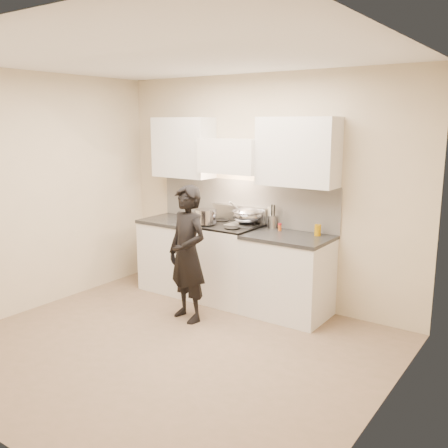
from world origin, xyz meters
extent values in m
plane|color=#876B54|center=(0.00, 0.00, 0.00)|extent=(4.00, 4.00, 0.00)
cube|color=beige|center=(0.00, 1.75, 1.35)|extent=(4.00, 0.04, 2.70)
cube|color=beige|center=(-2.00, 0.00, 1.35)|extent=(0.04, 3.50, 2.70)
cube|color=beige|center=(2.00, 0.00, 1.35)|extent=(0.04, 3.50, 2.70)
cube|color=white|center=(0.00, 0.00, 2.69)|extent=(4.00, 3.50, 0.02)
cube|color=silver|center=(-0.25, 1.74, 1.19)|extent=(2.50, 0.02, 0.53)
cube|color=#9E9E9E|center=(-0.30, 1.70, 1.03)|extent=(0.76, 0.08, 0.20)
cube|color=white|center=(-0.30, 1.55, 1.75)|extent=(0.76, 0.40, 0.40)
cylinder|color=#B5B6C0|center=(-0.30, 1.37, 1.57)|extent=(0.66, 0.02, 0.02)
cube|color=white|center=(0.53, 1.58, 1.83)|extent=(0.90, 0.33, 0.75)
cube|color=white|center=(-1.08, 1.58, 1.83)|extent=(0.80, 0.33, 0.75)
cube|color=beige|center=(0.13, 1.73, 1.10)|extent=(0.08, 0.01, 0.12)
cube|color=white|center=(-0.30, 1.43, 0.46)|extent=(0.76, 0.65, 0.92)
cube|color=black|center=(-0.30, 1.43, 0.93)|extent=(0.76, 0.65, 0.02)
cube|color=silver|center=(-0.14, 1.54, 0.95)|extent=(0.36, 0.34, 0.01)
cylinder|color=#B5B6C0|center=(-0.30, 1.13, 0.78)|extent=(0.62, 0.02, 0.02)
cylinder|color=black|center=(-0.48, 1.28, 0.95)|extent=(0.18, 0.18, 0.01)
cylinder|color=black|center=(-0.12, 1.28, 0.95)|extent=(0.18, 0.18, 0.01)
cylinder|color=black|center=(-0.48, 1.57, 0.95)|extent=(0.18, 0.18, 0.01)
cylinder|color=black|center=(-0.12, 1.57, 0.95)|extent=(0.18, 0.18, 0.01)
cube|color=white|center=(0.53, 1.43, 0.44)|extent=(0.90, 0.65, 0.88)
cube|color=black|center=(0.53, 1.43, 0.90)|extent=(0.92, 0.67, 0.04)
cube|color=white|center=(-1.08, 1.43, 0.44)|extent=(0.80, 0.65, 0.88)
cube|color=black|center=(-1.08, 1.43, 0.90)|extent=(0.82, 0.67, 0.04)
ellipsoid|color=#B5B6C0|center=(-0.10, 1.57, 1.06)|extent=(0.35, 0.35, 0.19)
torus|color=#B5B6C0|center=(-0.10, 1.57, 1.10)|extent=(0.37, 0.37, 0.02)
ellipsoid|color=beige|center=(-0.10, 1.57, 1.05)|extent=(0.20, 0.20, 0.09)
cylinder|color=silver|center=(-0.15, 1.43, 1.16)|extent=(0.07, 0.26, 0.19)
cylinder|color=#B5B6C0|center=(-0.50, 1.28, 1.04)|extent=(0.30, 0.30, 0.17)
cube|color=#B5B6C0|center=(-0.65, 1.31, 1.11)|extent=(0.06, 0.04, 0.01)
cube|color=#B5B6C0|center=(-0.35, 1.25, 1.11)|extent=(0.06, 0.04, 0.01)
cylinder|color=#9E9E9E|center=(0.18, 1.67, 0.99)|extent=(0.10, 0.10, 0.15)
cylinder|color=black|center=(0.21, 1.67, 1.07)|extent=(0.01, 0.01, 0.26)
cylinder|color=silver|center=(0.20, 1.69, 1.07)|extent=(0.01, 0.01, 0.26)
cylinder|color=#9E9E9E|center=(0.18, 1.69, 1.07)|extent=(0.01, 0.01, 0.26)
cylinder|color=black|center=(0.16, 1.69, 1.07)|extent=(0.01, 0.01, 0.26)
cylinder|color=#9E9E9E|center=(0.16, 1.67, 1.07)|extent=(0.01, 0.01, 0.26)
cylinder|color=silver|center=(0.17, 1.65, 1.07)|extent=(0.01, 0.01, 0.26)
cylinder|color=black|center=(0.18, 1.65, 1.07)|extent=(0.01, 0.01, 0.26)
cylinder|color=#9E9E9E|center=(0.20, 1.65, 1.07)|extent=(0.01, 0.01, 0.26)
cylinder|color=#C05117|center=(0.33, 1.58, 0.95)|extent=(0.04, 0.04, 0.07)
cylinder|color=red|center=(0.33, 1.58, 1.00)|extent=(0.04, 0.04, 0.02)
cylinder|color=#B17C04|center=(0.79, 1.60, 0.98)|extent=(0.07, 0.07, 0.12)
imported|color=black|center=(-0.31, 0.69, 0.75)|extent=(0.61, 0.48, 1.49)
camera|label=1|loc=(3.00, -3.36, 2.15)|focal=40.00mm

